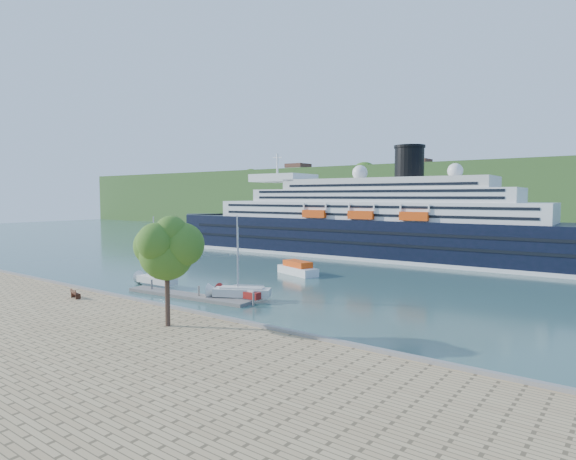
# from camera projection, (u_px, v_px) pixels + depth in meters

# --- Properties ---
(ground) EXTENTS (400.00, 400.00, 0.00)m
(ground) POSITION_uv_depth(u_px,v_px,m) (133.00, 308.00, 55.18)
(ground) COLOR #2D5150
(ground) RESTS_ON ground
(far_hillside) EXTENTS (400.00, 50.00, 24.00)m
(far_hillside) POSITION_uv_depth(u_px,v_px,m) (483.00, 199.00, 170.06)
(far_hillside) COLOR #335221
(far_hillside) RESTS_ON ground
(quay_coping) EXTENTS (220.00, 0.50, 0.30)m
(quay_coping) POSITION_uv_depth(u_px,v_px,m) (131.00, 298.00, 54.94)
(quay_coping) COLOR slate
(quay_coping) RESTS_ON promenade
(cruise_ship) EXTENTS (102.80, 18.92, 22.97)m
(cruise_ship) POSITION_uv_depth(u_px,v_px,m) (360.00, 203.00, 101.94)
(cruise_ship) COLOR black
(cruise_ship) RESTS_ON ground
(park_bench) EXTENTS (1.85, 1.01, 1.13)m
(park_bench) POSITION_uv_depth(u_px,v_px,m) (76.00, 293.00, 55.70)
(park_bench) COLOR #4A2415
(park_bench) RESTS_ON promenade
(promenade_tree) EXTENTS (6.57, 6.57, 10.88)m
(promenade_tree) POSITION_uv_depth(u_px,v_px,m) (167.00, 267.00, 43.42)
(promenade_tree) COLOR #2E631A
(promenade_tree) RESTS_ON promenade
(floating_pontoon) EXTENTS (18.97, 3.98, 0.42)m
(floating_pontoon) POSITION_uv_depth(u_px,v_px,m) (187.00, 296.00, 61.00)
(floating_pontoon) COLOR gray
(floating_pontoon) RESTS_ON ground
(sailboat_white_near) EXTENTS (7.38, 2.13, 9.51)m
(sailboat_white_near) POSITION_uv_depth(u_px,v_px,m) (156.00, 253.00, 67.78)
(sailboat_white_near) COLOR silver
(sailboat_white_near) RESTS_ON ground
(sailboat_red) EXTENTS (6.75, 2.04, 8.65)m
(sailboat_red) POSITION_uv_depth(u_px,v_px,m) (241.00, 265.00, 59.06)
(sailboat_red) COLOR maroon
(sailboat_red) RESTS_ON ground
(sailboat_white_far) EXTENTS (7.82, 5.57, 9.99)m
(sailboat_white_far) POSITION_uv_depth(u_px,v_px,m) (242.00, 260.00, 58.77)
(sailboat_white_far) COLOR silver
(sailboat_white_far) RESTS_ON ground
(tender_launch) EXTENTS (8.53, 5.25, 2.23)m
(tender_launch) POSITION_uv_depth(u_px,v_px,m) (298.00, 268.00, 78.81)
(tender_launch) COLOR #E7450D
(tender_launch) RESTS_ON ground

